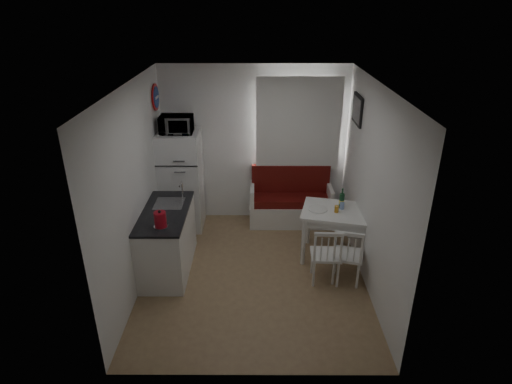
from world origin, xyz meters
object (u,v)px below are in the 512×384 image
bench (290,205)px  chair_left (327,251)px  fridge (181,181)px  kettle (160,220)px  chair_right (350,251)px  kitchen_counter (167,240)px  dining_table (339,216)px  wine_bottle (342,198)px  microwave (176,124)px

bench → chair_left: bearing=-78.5°
fridge → kettle: bearing=-89.0°
kettle → chair_left: bearing=2.3°
chair_right → kettle: (-2.40, -0.08, 0.51)m
kitchen_counter → kettle: size_ratio=5.52×
bench → chair_right: bench is taller
dining_table → fridge: 2.58m
kitchen_counter → chair_left: (2.16, -0.37, 0.06)m
bench → kettle: kettle is taller
wine_bottle → chair_right: bearing=-90.0°
dining_table → microwave: size_ratio=2.37×
microwave → kitchen_counter: bearing=-90.9°
chair_left → kettle: bearing=-175.2°
chair_left → fridge: size_ratio=0.27×
kitchen_counter → chair_left: kitchen_counter is taller
kitchen_counter → fridge: 1.29m
kitchen_counter → bench: bearing=36.9°
bench → chair_left: size_ratio=3.06×
chair_left → chair_right: same height
chair_right → fridge: 2.93m
kitchen_counter → chair_left: bearing=-9.7°
bench → dining_table: bench is taller
microwave → dining_table: bearing=-20.8°
chair_left → microwave: bearing=146.3°
kitchen_counter → chair_right: (2.45, -0.37, 0.06)m
dining_table → chair_right: chair_right is taller
fridge → kettle: size_ratio=6.80×
chair_left → microwave: microwave is taller
dining_table → fridge: bearing=171.1°
microwave → kettle: 1.81m
chair_right → kitchen_counter: bearing=-173.3°
chair_right → microwave: microwave is taller
chair_right → microwave: bearing=162.5°
chair_left → dining_table: bearing=71.6°
microwave → wine_bottle: size_ratio=1.65×
kitchen_counter → kettle: (0.05, -0.45, 0.56)m
kitchen_counter → kettle: bearing=-83.8°
dining_table → chair_left: (-0.25, -0.66, -0.17)m
dining_table → chair_left: 0.72m
chair_left → fridge: (-2.14, 1.61, 0.30)m
chair_left → chair_right: bearing=2.5°
chair_right → fridge: (-2.43, 1.61, 0.30)m
wine_bottle → microwave: bearing=161.6°
chair_right → kettle: kettle is taller
kitchen_counter → wine_bottle: kitchen_counter is taller
bench → microwave: 2.30m
chair_left → kettle: size_ratio=1.87×
chair_left → wine_bottle: size_ratio=1.50×
chair_right → bench: bearing=125.7°
chair_left → microwave: (-2.14, 1.56, 1.25)m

